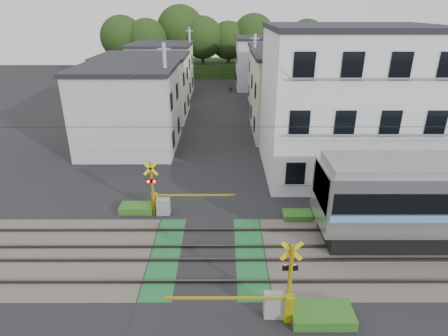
{
  "coord_description": "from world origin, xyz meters",
  "views": [
    {
      "loc": [
        0.71,
        -13.91,
        10.23
      ],
      "look_at": [
        0.74,
        5.0,
        2.08
      ],
      "focal_mm": 30.0,
      "sensor_mm": 36.0,
      "label": 1
    }
  ],
  "objects_px": {
    "apartment_block": "(346,103)",
    "pedestrian": "(231,87)",
    "crossing_signal_far": "(162,202)",
    "crossing_signal_near": "(277,300)"
  },
  "relations": [
    {
      "from": "crossing_signal_near",
      "to": "apartment_block",
      "type": "xyz_separation_m",
      "value": [
        5.91,
        13.15,
        3.94
      ]
    },
    {
      "from": "crossing_signal_far",
      "to": "apartment_block",
      "type": "height_order",
      "value": "apartment_block"
    },
    {
      "from": "apartment_block",
      "to": "pedestrian",
      "type": "xyz_separation_m",
      "value": [
        -6.87,
        25.21,
        -3.89
      ]
    },
    {
      "from": "crossing_signal_near",
      "to": "apartment_block",
      "type": "bearing_deg",
      "value": 65.78
    },
    {
      "from": "crossing_signal_far",
      "to": "pedestrian",
      "type": "relative_size",
      "value": 3.1
    },
    {
      "from": "crossing_signal_near",
      "to": "crossing_signal_far",
      "type": "relative_size",
      "value": 1.0
    },
    {
      "from": "apartment_block",
      "to": "pedestrian",
      "type": "distance_m",
      "value": 26.42
    },
    {
      "from": "crossing_signal_far",
      "to": "apartment_block",
      "type": "relative_size",
      "value": 0.46
    },
    {
      "from": "crossing_signal_far",
      "to": "pedestrian",
      "type": "distance_m",
      "value": 31.34
    },
    {
      "from": "crossing_signal_near",
      "to": "crossing_signal_far",
      "type": "distance_m",
      "value": 8.95
    }
  ]
}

